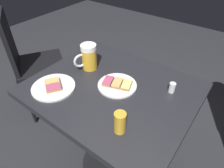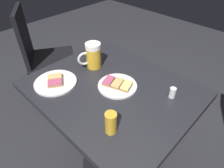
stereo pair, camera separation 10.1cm
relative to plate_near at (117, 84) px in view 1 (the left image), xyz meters
The scene contains 8 objects.
ground_plane 0.75m from the plate_near, 144.66° to the left, with size 6.00×6.00×0.00m, color #28282D.
cafe_table 0.17m from the plate_near, 144.66° to the left, with size 0.69×0.83×0.74m.
plate_near is the anchor object (origin of this frame).
plate_far 0.33m from the plate_near, 129.46° to the left, with size 0.22×0.22×0.03m.
beer_mug 0.24m from the plate_near, 80.51° to the left, with size 0.14×0.09×0.15m.
beer_glass_small 0.29m from the plate_near, 142.45° to the right, with size 0.05×0.05×0.10m, color gold.
salt_shaker 0.28m from the plate_near, 62.86° to the right, with size 0.03×0.03×0.05m, color silver.
cafe_chair 0.92m from the plate_near, 87.36° to the left, with size 0.52×0.52×0.94m.
Camera 1 is at (-0.63, -0.47, 1.40)m, focal length 31.53 mm.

